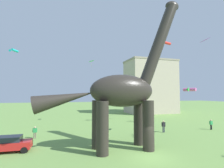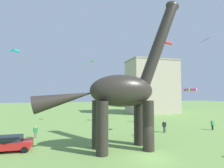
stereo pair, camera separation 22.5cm
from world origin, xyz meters
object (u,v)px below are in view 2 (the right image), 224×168
Objects in this scene: person_photographer at (36,131)px; person_strolling_adult at (164,125)px; person_vendor_side at (212,124)px; kite_mid_center at (93,61)px; kite_near_high at (206,40)px; dinosaur_sculpture at (121,91)px; kite_apex at (190,90)px; parked_sedan_left at (9,143)px; kite_mid_left at (167,43)px; kite_trailing at (15,51)px; kite_high_left at (134,96)px.

person_strolling_adult is at bearing -78.62° from person_photographer.
person_vendor_side is 1.06× the size of kite_mid_center.
dinosaur_sculpture is at bearing -174.04° from kite_near_high.
person_photographer is 20.51m from kite_apex.
person_vendor_side is at bearing 8.25° from parked_sedan_left.
kite_near_high is at bearing -89.22° from person_photographer.
kite_apex is (-4.09, -10.62, -9.19)m from kite_mid_left.
kite_trailing is (-26.79, 15.94, 0.39)m from kite_near_high.
person_strolling_adult is 28.55m from kite_trailing.
parked_sedan_left is 2.41× the size of person_strolling_adult.
kite_near_high is at bearing -16.25° from dinosaur_sculpture.
kite_high_left is 0.42× the size of kite_mid_left.
kite_trailing reaches higher than kite_near_high.
kite_trailing is (-3.04, 14.74, 12.75)m from parked_sedan_left.
parked_sedan_left is at bearing -126.01° from kite_mid_center.
kite_near_high reaches higher than kite_mid_center.
kite_mid_center is at bearing -173.05° from person_vendor_side.
parked_sedan_left is at bearing -78.35° from kite_trailing.
kite_near_high is 20.15m from kite_high_left.
kite_apex is at bearing -94.10° from person_photographer.
dinosaur_sculpture is 19.76m from kite_mid_left.
dinosaur_sculpture is 10.93× the size of kite_near_high.
kite_mid_center is 14.18m from kite_trailing.
kite_near_high is 0.99× the size of kite_trailing.
person_photographer is 0.99× the size of kite_near_high.
kite_mid_center is at bearing -169.40° from kite_high_left.
person_photographer is 0.98× the size of kite_apex.
person_strolling_adult is (19.99, 3.40, 0.27)m from parked_sedan_left.
parked_sedan_left is at bearing -160.38° from kite_mid_left.
person_vendor_side is at bearing -20.54° from kite_trailing.
kite_trailing reaches higher than person_vendor_side.
person_strolling_adult is at bearing -26.23° from kite_trailing.
kite_mid_center reaches higher than person_vendor_side.
person_strolling_adult is 0.96× the size of kite_mid_left.
kite_mid_left is (4.36, 5.28, 14.45)m from person_strolling_adult.
person_photographer is at bearing 117.99° from dinosaur_sculpture.
person_photographer is at bearing -148.15° from kite_high_left.
parked_sedan_left is 2.79× the size of person_photographer.
kite_trailing is at bearing 104.11° from parked_sedan_left.
dinosaur_sculpture is 18.92m from kite_mid_center.
kite_near_high is (-4.82, -4.10, 12.18)m from person_vendor_side.
dinosaur_sculpture reaches higher than person_photographer.
kite_apex is at bearing 146.10° from person_strolling_adult.
kite_apex reaches higher than kite_high_left.
kite_mid_left is at bearing 168.34° from person_vendor_side.
person_vendor_side is at bearing -77.88° from person_photographer.
person_vendor_side is (17.50, 5.43, -5.13)m from dinosaur_sculpture.
kite_trailing reaches higher than kite_apex.
person_photographer is 0.83× the size of kite_mid_left.
kite_mid_left is (-4.22, 5.78, 14.53)m from person_vendor_side.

